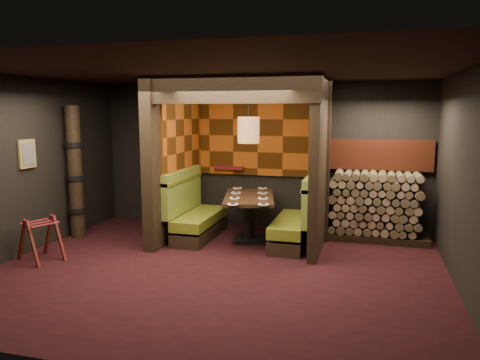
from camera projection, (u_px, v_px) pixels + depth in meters
name	position (u px, v px, depth m)	size (l,w,h in m)	color
floor	(216.00, 271.00, 6.80)	(6.50, 5.50, 0.02)	black
ceiling	(215.00, 70.00, 6.37)	(6.50, 5.50, 0.02)	black
wall_back	(260.00, 156.00, 9.21)	(6.50, 0.02, 2.85)	black
wall_front	(112.00, 216.00, 3.95)	(6.50, 0.02, 2.85)	black
wall_left	(21.00, 167.00, 7.44)	(0.02, 5.50, 2.85)	black
wall_right	(468.00, 183.00, 5.72)	(0.02, 5.50, 2.85)	black
partition_left	(174.00, 159.00, 8.51)	(0.20, 2.20, 2.85)	black
partition_right	(321.00, 164.00, 7.86)	(0.15, 2.10, 2.85)	black
header_beam	(228.00, 89.00, 7.08)	(2.85, 0.18, 0.44)	black
tapa_back_panel	(258.00, 136.00, 9.12)	(2.40, 0.06, 1.55)	#94400E
tapa_side_panel	(183.00, 136.00, 8.59)	(0.04, 1.85, 1.45)	#94400E
lacquer_shelf	(229.00, 168.00, 9.30)	(0.60, 0.12, 0.07)	#5C1417
booth_bench_left	(195.00, 216.00, 8.56)	(0.68, 1.60, 1.14)	black
booth_bench_right	(297.00, 222.00, 8.06)	(0.68, 1.60, 1.14)	black
dining_table	(249.00, 209.00, 8.27)	(1.18, 1.71, 0.82)	black
place_settings	(249.00, 195.00, 8.23)	(1.02, 1.85, 0.03)	white
pendant_lamp	(249.00, 130.00, 8.02)	(0.37, 0.37, 1.10)	#905B35
framed_picture	(27.00, 154.00, 7.50)	(0.05, 0.36, 0.46)	olive
luggage_rack	(41.00, 237.00, 7.23)	(0.80, 0.70, 0.73)	#4D120B
totem_column	(75.00, 173.00, 8.47)	(0.31, 0.31, 2.40)	black
firewood_stack	(379.00, 206.00, 8.34)	(1.73, 0.70, 1.22)	black
mosaic_header	(381.00, 155.00, 8.52)	(1.83, 0.10, 0.56)	maroon
bay_front_post	(327.00, 162.00, 8.09)	(0.08, 0.08, 2.85)	black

